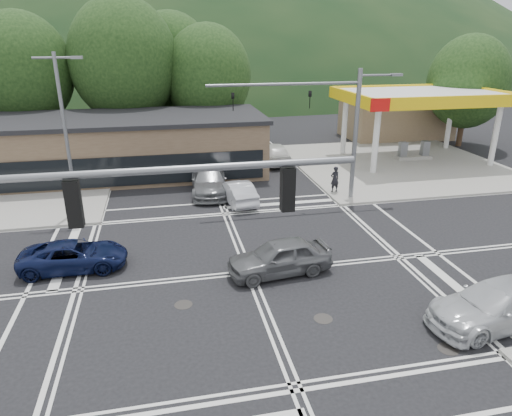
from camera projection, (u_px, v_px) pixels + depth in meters
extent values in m
plane|color=black|center=(249.00, 272.00, 20.09)|extent=(120.00, 120.00, 0.00)
cube|color=gray|center=(396.00, 164.00, 36.66)|extent=(16.00, 16.00, 0.15)
cylinder|color=silver|center=(376.00, 141.00, 33.40)|extent=(0.44, 0.44, 5.00)
cylinder|color=silver|center=(344.00, 126.00, 38.88)|extent=(0.44, 0.44, 5.00)
cylinder|color=silver|center=(495.00, 136.00, 35.31)|extent=(0.44, 0.44, 5.00)
cylinder|color=silver|center=(449.00, 122.00, 40.80)|extent=(0.44, 0.44, 5.00)
cube|color=silver|center=(421.00, 96.00, 36.10)|extent=(12.00, 8.00, 0.60)
cube|color=yellow|center=(451.00, 102.00, 32.44)|extent=(12.20, 0.25, 0.90)
cube|color=yellow|center=(396.00, 90.00, 39.76)|extent=(12.20, 0.25, 0.90)
cube|color=yellow|center=(350.00, 98.00, 34.95)|extent=(0.25, 8.20, 0.90)
cube|color=yellow|center=(487.00, 94.00, 37.25)|extent=(0.25, 8.20, 0.90)
cube|color=red|center=(380.00, 105.00, 31.25)|extent=(1.40, 0.12, 0.90)
cube|color=gray|center=(413.00, 158.00, 37.90)|extent=(3.00, 1.00, 0.30)
cube|color=slate|center=(403.00, 150.00, 37.46)|extent=(0.60, 0.50, 1.30)
cube|color=slate|center=(425.00, 149.00, 37.84)|extent=(0.60, 0.50, 1.30)
cube|color=#846B4F|center=(396.00, 118.00, 46.12)|extent=(10.00, 6.00, 3.80)
cube|color=brown|center=(98.00, 149.00, 33.40)|extent=(24.00, 8.00, 4.00)
ellipsoid|color=black|center=(173.00, 81.00, 102.42)|extent=(252.00, 126.00, 140.00)
cylinder|color=#382619|center=(32.00, 128.00, 38.50)|extent=(0.50, 0.50, 4.84)
ellipsoid|color=black|center=(22.00, 70.00, 36.82)|extent=(8.00, 8.00, 9.20)
cylinder|color=#382619|center=(130.00, 122.00, 39.96)|extent=(0.50, 0.50, 5.28)
ellipsoid|color=black|center=(124.00, 60.00, 38.12)|extent=(9.00, 9.00, 10.35)
cylinder|color=#382619|center=(209.00, 124.00, 41.46)|extent=(0.50, 0.50, 4.40)
ellipsoid|color=black|center=(208.00, 75.00, 39.93)|extent=(7.60, 7.60, 8.74)
cylinder|color=#382619|center=(174.00, 116.00, 44.46)|extent=(0.50, 0.50, 4.84)
ellipsoid|color=black|center=(171.00, 65.00, 42.78)|extent=(8.40, 8.40, 9.66)
cylinder|color=#382619|center=(462.00, 125.00, 42.28)|extent=(0.50, 0.50, 3.96)
ellipsoid|color=black|center=(468.00, 82.00, 40.91)|extent=(7.20, 7.20, 8.28)
cylinder|color=slate|center=(66.00, 138.00, 25.10)|extent=(0.20, 0.20, 9.00)
cylinder|color=slate|center=(54.00, 58.00, 23.60)|extent=(2.20, 0.12, 0.12)
cube|color=slate|center=(77.00, 57.00, 23.81)|extent=(0.60, 0.25, 0.15)
cylinder|color=slate|center=(355.00, 137.00, 27.74)|extent=(0.28, 0.28, 8.00)
cylinder|color=slate|center=(285.00, 84.00, 25.74)|extent=(9.00, 0.16, 0.16)
imported|color=black|center=(310.00, 100.00, 26.35)|extent=(0.16, 0.20, 1.00)
imported|color=black|center=(233.00, 102.00, 25.49)|extent=(0.16, 0.20, 1.00)
cylinder|color=slate|center=(379.00, 75.00, 26.69)|extent=(2.40, 0.12, 0.12)
cube|color=slate|center=(396.00, 75.00, 26.90)|extent=(0.70, 0.30, 0.15)
cube|color=black|center=(350.00, 159.00, 28.19)|extent=(0.25, 0.30, 0.35)
cylinder|color=slate|center=(147.00, 171.00, 9.32)|extent=(9.00, 0.16, 0.16)
cube|color=black|center=(74.00, 204.00, 9.25)|extent=(0.30, 0.25, 1.00)
cube|color=black|center=(288.00, 189.00, 10.11)|extent=(0.30, 0.25, 1.00)
imported|color=#0C1335|center=(74.00, 256.00, 20.22)|extent=(4.61, 2.16, 1.28)
imported|color=#58595C|center=(279.00, 257.00, 19.79)|extent=(4.75, 2.37, 1.55)
imported|color=#B8BBC0|center=(498.00, 304.00, 16.32)|extent=(5.57, 2.84, 1.55)
imported|color=silver|center=(237.00, 192.00, 28.27)|extent=(2.04, 4.40, 1.40)
imported|color=silver|center=(274.00, 153.00, 36.95)|extent=(2.03, 4.95, 1.68)
imported|color=slate|center=(209.00, 181.00, 30.01)|extent=(2.66, 5.74, 1.62)
imported|color=black|center=(335.00, 179.00, 29.69)|extent=(0.69, 0.52, 1.71)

